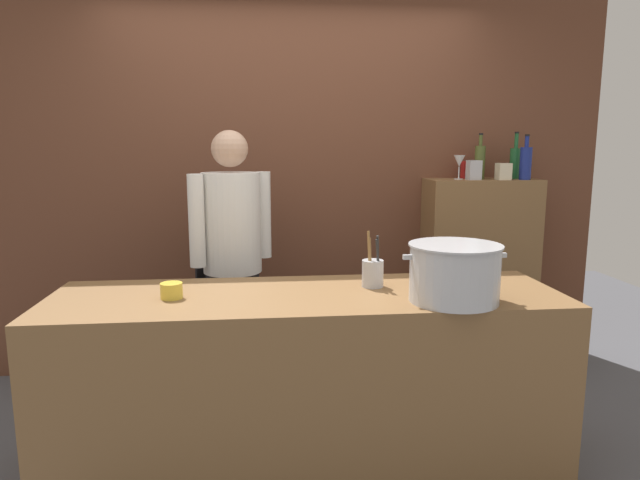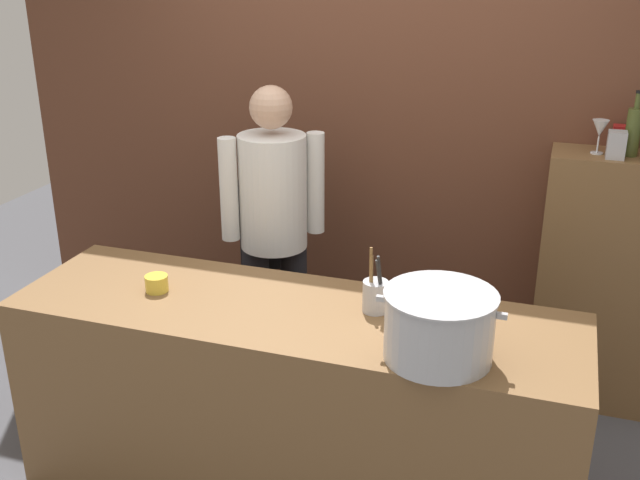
{
  "view_description": "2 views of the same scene",
  "coord_description": "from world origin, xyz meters",
  "px_view_note": "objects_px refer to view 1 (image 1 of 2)",
  "views": [
    {
      "loc": [
        -0.2,
        -2.44,
        1.57
      ],
      "look_at": [
        0.1,
        0.4,
        1.08
      ],
      "focal_mm": 30.87,
      "sensor_mm": 36.0,
      "label": 1
    },
    {
      "loc": [
        0.96,
        -2.52,
        2.27
      ],
      "look_at": [
        0.02,
        0.3,
        1.09
      ],
      "focal_mm": 41.67,
      "sensor_mm": 36.0,
      "label": 2
    }
  ],
  "objects_px": {
    "spice_tin_red": "(468,170)",
    "wine_bottle_green": "(515,162)",
    "wine_bottle_olive": "(480,161)",
    "spice_tin_cream": "(503,172)",
    "wine_glass_tall": "(459,162)",
    "stockpot_large": "(454,273)",
    "wine_bottle_cobalt": "(526,162)",
    "spice_tin_silver": "(474,170)",
    "chef": "(232,250)",
    "butter_jar": "(172,291)",
    "utensil_crock": "(373,272)"
  },
  "relations": [
    {
      "from": "chef",
      "to": "wine_bottle_olive",
      "type": "xyz_separation_m",
      "value": [
        1.66,
        0.43,
        0.5
      ]
    },
    {
      "from": "utensil_crock",
      "to": "wine_bottle_green",
      "type": "distance_m",
      "value": 1.72
    },
    {
      "from": "butter_jar",
      "to": "spice_tin_cream",
      "type": "xyz_separation_m",
      "value": [
        2.01,
        1.11,
        0.47
      ]
    },
    {
      "from": "wine_bottle_cobalt",
      "to": "spice_tin_red",
      "type": "relative_size",
      "value": 2.49
    },
    {
      "from": "chef",
      "to": "spice_tin_silver",
      "type": "height_order",
      "value": "chef"
    },
    {
      "from": "spice_tin_red",
      "to": "wine_bottle_green",
      "type": "bearing_deg",
      "value": -13.73
    },
    {
      "from": "stockpot_large",
      "to": "wine_bottle_olive",
      "type": "height_order",
      "value": "wine_bottle_olive"
    },
    {
      "from": "wine_bottle_cobalt",
      "to": "spice_tin_silver",
      "type": "relative_size",
      "value": 2.32
    },
    {
      "from": "wine_bottle_cobalt",
      "to": "wine_glass_tall",
      "type": "bearing_deg",
      "value": 167.14
    },
    {
      "from": "utensil_crock",
      "to": "wine_glass_tall",
      "type": "distance_m",
      "value": 1.44
    },
    {
      "from": "spice_tin_silver",
      "to": "spice_tin_red",
      "type": "bearing_deg",
      "value": 82.21
    },
    {
      "from": "wine_bottle_green",
      "to": "spice_tin_red",
      "type": "xyz_separation_m",
      "value": [
        -0.31,
        0.08,
        -0.05
      ]
    },
    {
      "from": "wine_bottle_olive",
      "to": "spice_tin_silver",
      "type": "distance_m",
      "value": 0.12
    },
    {
      "from": "spice_tin_silver",
      "to": "spice_tin_red",
      "type": "relative_size",
      "value": 1.07
    },
    {
      "from": "butter_jar",
      "to": "spice_tin_red",
      "type": "height_order",
      "value": "spice_tin_red"
    },
    {
      "from": "spice_tin_silver",
      "to": "spice_tin_cream",
      "type": "bearing_deg",
      "value": -7.88
    },
    {
      "from": "butter_jar",
      "to": "wine_bottle_cobalt",
      "type": "relative_size",
      "value": 0.33
    },
    {
      "from": "butter_jar",
      "to": "spice_tin_red",
      "type": "xyz_separation_m",
      "value": [
        1.84,
        1.31,
        0.47
      ]
    },
    {
      "from": "wine_bottle_olive",
      "to": "spice_tin_silver",
      "type": "height_order",
      "value": "wine_bottle_olive"
    },
    {
      "from": "utensil_crock",
      "to": "wine_bottle_cobalt",
      "type": "height_order",
      "value": "wine_bottle_cobalt"
    },
    {
      "from": "wine_bottle_olive",
      "to": "spice_tin_cream",
      "type": "height_order",
      "value": "wine_bottle_olive"
    },
    {
      "from": "wine_bottle_green",
      "to": "wine_bottle_olive",
      "type": "height_order",
      "value": "wine_bottle_green"
    },
    {
      "from": "wine_bottle_cobalt",
      "to": "spice_tin_cream",
      "type": "relative_size",
      "value": 2.7
    },
    {
      "from": "wine_bottle_olive",
      "to": "wine_glass_tall",
      "type": "relative_size",
      "value": 1.89
    },
    {
      "from": "utensil_crock",
      "to": "spice_tin_red",
      "type": "height_order",
      "value": "spice_tin_red"
    },
    {
      "from": "wine_bottle_cobalt",
      "to": "stockpot_large",
      "type": "bearing_deg",
      "value": -125.87
    },
    {
      "from": "butter_jar",
      "to": "wine_bottle_olive",
      "type": "bearing_deg",
      "value": 32.73
    },
    {
      "from": "wine_bottle_olive",
      "to": "spice_tin_red",
      "type": "xyz_separation_m",
      "value": [
        -0.04,
        0.1,
        -0.06
      ]
    },
    {
      "from": "butter_jar",
      "to": "spice_tin_silver",
      "type": "height_order",
      "value": "spice_tin_silver"
    },
    {
      "from": "wine_bottle_green",
      "to": "spice_tin_silver",
      "type": "bearing_deg",
      "value": -163.19
    },
    {
      "from": "spice_tin_red",
      "to": "stockpot_large",
      "type": "bearing_deg",
      "value": -112.15
    },
    {
      "from": "stockpot_large",
      "to": "spice_tin_cream",
      "type": "distance_m",
      "value": 1.54
    },
    {
      "from": "butter_jar",
      "to": "wine_bottle_green",
      "type": "bearing_deg",
      "value": 29.92
    },
    {
      "from": "butter_jar",
      "to": "wine_bottle_olive",
      "type": "relative_size",
      "value": 0.32
    },
    {
      "from": "butter_jar",
      "to": "spice_tin_silver",
      "type": "xyz_separation_m",
      "value": [
        1.81,
        1.13,
        0.48
      ]
    },
    {
      "from": "wine_bottle_green",
      "to": "wine_bottle_cobalt",
      "type": "height_order",
      "value": "wine_bottle_green"
    },
    {
      "from": "spice_tin_red",
      "to": "wine_bottle_olive",
      "type": "bearing_deg",
      "value": -65.94
    },
    {
      "from": "wine_bottle_cobalt",
      "to": "spice_tin_silver",
      "type": "height_order",
      "value": "wine_bottle_cobalt"
    },
    {
      "from": "wine_bottle_cobalt",
      "to": "spice_tin_silver",
      "type": "distance_m",
      "value": 0.35
    },
    {
      "from": "wine_bottle_cobalt",
      "to": "wine_glass_tall",
      "type": "xyz_separation_m",
      "value": [
        -0.42,
        0.1,
        0.0
      ]
    },
    {
      "from": "butter_jar",
      "to": "wine_bottle_green",
      "type": "relative_size",
      "value": 0.31
    },
    {
      "from": "chef",
      "to": "utensil_crock",
      "type": "relative_size",
      "value": 6.08
    },
    {
      "from": "chef",
      "to": "wine_bottle_green",
      "type": "bearing_deg",
      "value": 160.63
    },
    {
      "from": "spice_tin_silver",
      "to": "spice_tin_red",
      "type": "xyz_separation_m",
      "value": [
        0.02,
        0.18,
        -0.0
      ]
    },
    {
      "from": "butter_jar",
      "to": "wine_bottle_cobalt",
      "type": "xyz_separation_m",
      "value": [
        2.16,
        1.1,
        0.53
      ]
    },
    {
      "from": "spice_tin_red",
      "to": "chef",
      "type": "bearing_deg",
      "value": -161.83
    },
    {
      "from": "stockpot_large",
      "to": "wine_bottle_cobalt",
      "type": "bearing_deg",
      "value": 54.13
    },
    {
      "from": "wine_glass_tall",
      "to": "spice_tin_silver",
      "type": "xyz_separation_m",
      "value": [
        0.08,
        -0.07,
        -0.05
      ]
    },
    {
      "from": "chef",
      "to": "utensil_crock",
      "type": "height_order",
      "value": "chef"
    },
    {
      "from": "chef",
      "to": "wine_bottle_green",
      "type": "height_order",
      "value": "wine_bottle_green"
    }
  ]
}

